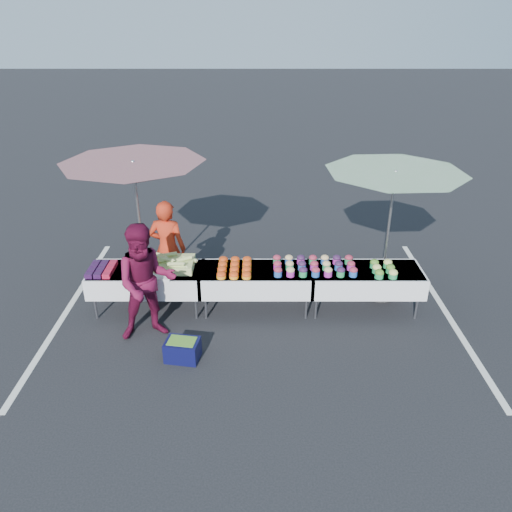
{
  "coord_description": "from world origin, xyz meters",
  "views": [
    {
      "loc": [
        0.0,
        -7.23,
        4.54
      ],
      "look_at": [
        0.0,
        0.0,
        1.0
      ],
      "focal_mm": 35.0,
      "sensor_mm": 36.0,
      "label": 1
    }
  ],
  "objects_px": {
    "table_center": "(256,279)",
    "storage_bin": "(183,349)",
    "table_left": "(147,279)",
    "umbrella_right": "(394,183)",
    "customer": "(146,283)",
    "umbrella_left": "(134,174)",
    "vendor": "(168,249)",
    "table_right": "(365,279)"
  },
  "relations": [
    {
      "from": "table_center",
      "to": "storage_bin",
      "type": "xyz_separation_m",
      "value": [
        -1.06,
        -1.36,
        -0.42
      ]
    },
    {
      "from": "table_left",
      "to": "umbrella_right",
      "type": "distance_m",
      "value": 4.3
    },
    {
      "from": "customer",
      "to": "storage_bin",
      "type": "height_order",
      "value": "customer"
    },
    {
      "from": "umbrella_left",
      "to": "vendor",
      "type": "bearing_deg",
      "value": -7.36
    },
    {
      "from": "vendor",
      "to": "umbrella_left",
      "type": "height_order",
      "value": "umbrella_left"
    },
    {
      "from": "table_left",
      "to": "table_right",
      "type": "bearing_deg",
      "value": 0.0
    },
    {
      "from": "vendor",
      "to": "umbrella_left",
      "type": "distance_m",
      "value": 1.39
    },
    {
      "from": "table_center",
      "to": "umbrella_left",
      "type": "bearing_deg",
      "value": 162.89
    },
    {
      "from": "table_center",
      "to": "umbrella_left",
      "type": "xyz_separation_m",
      "value": [
        -1.98,
        0.61,
        1.61
      ]
    },
    {
      "from": "table_left",
      "to": "table_right",
      "type": "distance_m",
      "value": 3.6
    },
    {
      "from": "umbrella_right",
      "to": "table_left",
      "type": "bearing_deg",
      "value": -174.29
    },
    {
      "from": "table_right",
      "to": "customer",
      "type": "distance_m",
      "value": 3.53
    },
    {
      "from": "table_left",
      "to": "umbrella_right",
      "type": "xyz_separation_m",
      "value": [
        4.0,
        0.4,
        1.52
      ]
    },
    {
      "from": "table_left",
      "to": "umbrella_right",
      "type": "height_order",
      "value": "umbrella_right"
    },
    {
      "from": "table_center",
      "to": "umbrella_right",
      "type": "relative_size",
      "value": 0.64
    },
    {
      "from": "table_center",
      "to": "storage_bin",
      "type": "distance_m",
      "value": 1.77
    },
    {
      "from": "storage_bin",
      "to": "vendor",
      "type": "bearing_deg",
      "value": 113.0
    },
    {
      "from": "table_center",
      "to": "customer",
      "type": "xyz_separation_m",
      "value": [
        -1.63,
        -0.75,
        0.34
      ]
    },
    {
      "from": "table_right",
      "to": "customer",
      "type": "height_order",
      "value": "customer"
    },
    {
      "from": "table_center",
      "to": "table_right",
      "type": "height_order",
      "value": "same"
    },
    {
      "from": "table_left",
      "to": "customer",
      "type": "xyz_separation_m",
      "value": [
        0.17,
        -0.75,
        0.34
      ]
    },
    {
      "from": "vendor",
      "to": "table_left",
      "type": "bearing_deg",
      "value": 72.08
    },
    {
      "from": "umbrella_right",
      "to": "storage_bin",
      "type": "distance_m",
      "value": 4.18
    },
    {
      "from": "table_center",
      "to": "customer",
      "type": "height_order",
      "value": "customer"
    },
    {
      "from": "table_left",
      "to": "storage_bin",
      "type": "height_order",
      "value": "table_left"
    },
    {
      "from": "table_left",
      "to": "storage_bin",
      "type": "relative_size",
      "value": 3.51
    },
    {
      "from": "table_right",
      "to": "table_center",
      "type": "bearing_deg",
      "value": 180.0
    },
    {
      "from": "vendor",
      "to": "umbrella_right",
      "type": "relative_size",
      "value": 0.6
    },
    {
      "from": "table_left",
      "to": "storage_bin",
      "type": "bearing_deg",
      "value": -61.49
    },
    {
      "from": "table_right",
      "to": "storage_bin",
      "type": "xyz_separation_m",
      "value": [
        -2.86,
        -1.36,
        -0.42
      ]
    },
    {
      "from": "customer",
      "to": "storage_bin",
      "type": "relative_size",
      "value": 3.49
    },
    {
      "from": "umbrella_left",
      "to": "umbrella_right",
      "type": "bearing_deg",
      "value": -2.86
    },
    {
      "from": "table_left",
      "to": "umbrella_left",
      "type": "xyz_separation_m",
      "value": [
        -0.18,
        0.61,
        1.61
      ]
    },
    {
      "from": "table_left",
      "to": "customer",
      "type": "relative_size",
      "value": 1.01
    },
    {
      "from": "vendor",
      "to": "customer",
      "type": "xyz_separation_m",
      "value": [
        -0.11,
        -1.3,
        0.05
      ]
    },
    {
      "from": "table_right",
      "to": "vendor",
      "type": "relative_size",
      "value": 1.07
    },
    {
      "from": "table_left",
      "to": "vendor",
      "type": "distance_m",
      "value": 0.68
    },
    {
      "from": "vendor",
      "to": "umbrella_left",
      "type": "bearing_deg",
      "value": 1.41
    },
    {
      "from": "customer",
      "to": "storage_bin",
      "type": "xyz_separation_m",
      "value": [
        0.57,
        -0.61,
        -0.76
      ]
    },
    {
      "from": "table_right",
      "to": "customer",
      "type": "xyz_separation_m",
      "value": [
        -3.43,
        -0.75,
        0.34
      ]
    },
    {
      "from": "customer",
      "to": "umbrella_left",
      "type": "xyz_separation_m",
      "value": [
        -0.34,
        1.36,
        1.26
      ]
    },
    {
      "from": "customer",
      "to": "umbrella_right",
      "type": "distance_m",
      "value": 4.17
    }
  ]
}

